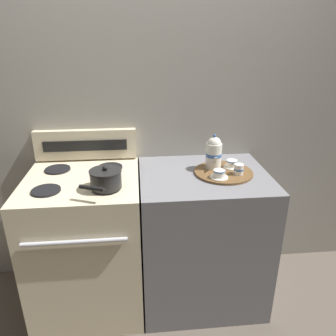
# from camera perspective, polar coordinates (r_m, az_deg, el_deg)

# --- Properties ---
(ground_plane) EXTENTS (6.00, 6.00, 0.00)m
(ground_plane) POSITION_cam_1_polar(r_m,az_deg,el_deg) (2.50, -2.96, -20.95)
(ground_plane) COLOR brown
(wall_back) EXTENTS (6.00, 0.05, 2.20)m
(wall_back) POSITION_cam_1_polar(r_m,az_deg,el_deg) (2.26, -3.98, 6.55)
(wall_back) COLOR #9E998E
(wall_back) RESTS_ON ground
(stove) EXTENTS (0.68, 0.70, 0.93)m
(stove) POSITION_cam_1_polar(r_m,az_deg,el_deg) (2.24, -13.79, -12.55)
(stove) COLOR beige
(stove) RESTS_ON ground
(control_panel) EXTENTS (0.67, 0.05, 0.20)m
(control_panel) POSITION_cam_1_polar(r_m,az_deg,el_deg) (2.26, -14.13, 3.98)
(control_panel) COLOR beige
(control_panel) RESTS_ON stove
(side_counter) EXTENTS (0.79, 0.67, 0.91)m
(side_counter) POSITION_cam_1_polar(r_m,az_deg,el_deg) (2.25, 5.86, -11.79)
(side_counter) COLOR slate
(side_counter) RESTS_ON ground
(saucepan) EXTENTS (0.22, 0.27, 0.13)m
(saucepan) POSITION_cam_1_polar(r_m,az_deg,el_deg) (1.83, -10.83, -1.86)
(saucepan) COLOR black
(saucepan) RESTS_ON stove
(serving_tray) EXTENTS (0.36, 0.36, 0.01)m
(serving_tray) POSITION_cam_1_polar(r_m,az_deg,el_deg) (2.06, 9.59, -0.69)
(serving_tray) COLOR brown
(serving_tray) RESTS_ON side_counter
(teapot) EXTENTS (0.10, 0.16, 0.22)m
(teapot) POSITION_cam_1_polar(r_m,az_deg,el_deg) (2.06, 8.00, 2.66)
(teapot) COLOR white
(teapot) RESTS_ON serving_tray
(teacup_left) EXTENTS (0.11, 0.11, 0.05)m
(teacup_left) POSITION_cam_1_polar(r_m,az_deg,el_deg) (1.94, 8.90, -1.04)
(teacup_left) COLOR white
(teacup_left) RESTS_ON serving_tray
(teacup_right) EXTENTS (0.11, 0.11, 0.05)m
(teacup_right) POSITION_cam_1_polar(r_m,az_deg,el_deg) (2.11, 11.07, 0.71)
(teacup_right) COLOR white
(teacup_right) RESTS_ON serving_tray
(creamer_jug) EXTENTS (0.06, 0.06, 0.06)m
(creamer_jug) POSITION_cam_1_polar(r_m,az_deg,el_deg) (2.01, 12.22, -0.21)
(creamer_jug) COLOR white
(creamer_jug) RESTS_ON serving_tray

